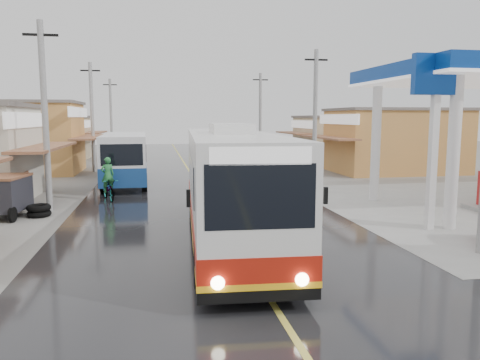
{
  "coord_description": "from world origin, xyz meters",
  "views": [
    {
      "loc": [
        -2.41,
        -12.0,
        4.02
      ],
      "look_at": [
        0.67,
        5.17,
        1.68
      ],
      "focal_mm": 35.0,
      "sensor_mm": 36.0,
      "label": 1
    }
  ],
  "objects_px": {
    "second_bus": "(125,157)",
    "tyre_stack": "(39,211)",
    "tricycle_far": "(13,187)",
    "cyclist": "(108,186)",
    "tricycle_near": "(6,194)",
    "coach_bus": "(230,185)"
  },
  "relations": [
    {
      "from": "cyclist",
      "to": "tyre_stack",
      "type": "xyz_separation_m",
      "value": [
        -2.44,
        -3.39,
        -0.45
      ]
    },
    {
      "from": "second_bus",
      "to": "tricycle_near",
      "type": "distance_m",
      "value": 9.94
    },
    {
      "from": "tyre_stack",
      "to": "tricycle_near",
      "type": "bearing_deg",
      "value": 179.21
    },
    {
      "from": "cyclist",
      "to": "tricycle_near",
      "type": "bearing_deg",
      "value": -155.35
    },
    {
      "from": "coach_bus",
      "to": "tricycle_far",
      "type": "height_order",
      "value": "coach_bus"
    },
    {
      "from": "tricycle_near",
      "to": "cyclist",
      "type": "bearing_deg",
      "value": 51.41
    },
    {
      "from": "second_bus",
      "to": "cyclist",
      "type": "relative_size",
      "value": 4.28
    },
    {
      "from": "second_bus",
      "to": "tyre_stack",
      "type": "distance_m",
      "value": 9.59
    },
    {
      "from": "tricycle_near",
      "to": "tyre_stack",
      "type": "xyz_separation_m",
      "value": [
        1.21,
        -0.02,
        -0.73
      ]
    },
    {
      "from": "tyre_stack",
      "to": "second_bus",
      "type": "bearing_deg",
      "value": 71.95
    },
    {
      "from": "tyre_stack",
      "to": "cyclist",
      "type": "bearing_deg",
      "value": 54.18
    },
    {
      "from": "second_bus",
      "to": "tyre_stack",
      "type": "relative_size",
      "value": 9.46
    },
    {
      "from": "cyclist",
      "to": "tyre_stack",
      "type": "relative_size",
      "value": 2.21
    },
    {
      "from": "second_bus",
      "to": "tricycle_far",
      "type": "distance_m",
      "value": 7.87
    },
    {
      "from": "tricycle_near",
      "to": "coach_bus",
      "type": "bearing_deg",
      "value": -22.4
    },
    {
      "from": "second_bus",
      "to": "tricycle_near",
      "type": "relative_size",
      "value": 3.77
    },
    {
      "from": "second_bus",
      "to": "tricycle_far",
      "type": "bearing_deg",
      "value": -127.63
    },
    {
      "from": "cyclist",
      "to": "tricycle_far",
      "type": "bearing_deg",
      "value": 171.3
    },
    {
      "from": "coach_bus",
      "to": "tyre_stack",
      "type": "distance_m",
      "value": 8.86
    },
    {
      "from": "second_bus",
      "to": "cyclist",
      "type": "height_order",
      "value": "second_bus"
    },
    {
      "from": "cyclist",
      "to": "second_bus",
      "type": "bearing_deg",
      "value": 66.97
    },
    {
      "from": "tricycle_near",
      "to": "tricycle_far",
      "type": "bearing_deg",
      "value": 108.85
    }
  ]
}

